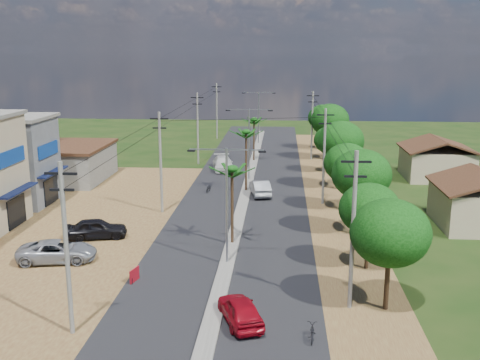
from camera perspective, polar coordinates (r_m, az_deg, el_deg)
The scene contains 38 objects.
ground at distance 38.40m, azimuth -1.31°, elevation -8.59°, with size 160.00×160.00×0.00m, color black.
road at distance 52.58m, azimuth 0.27°, elevation -2.54°, with size 12.00×110.00×0.04m, color black.
median at distance 55.45m, azimuth 0.48°, elevation -1.63°, with size 1.00×90.00×0.18m, color #605E56.
dirt_lot_west at distance 49.37m, azimuth -18.03°, elevation -4.25°, with size 18.00×46.00×0.04m, color brown.
dirt_shoulder_east at distance 52.70m, azimuth 9.53°, elevation -2.69°, with size 5.00×90.00×0.03m, color brown.
shophouse_grey at distance 56.59m, azimuth -22.62°, elevation 1.87°, with size 9.00×6.40×8.30m.
low_shed at distance 65.52m, azimuth -17.81°, elevation 1.71°, with size 10.40×10.40×3.95m.
house_east_far at distance 66.92m, azimuth 19.34°, elevation 2.20°, with size 7.60×7.50×4.60m.
tree_east_a at distance 31.64m, azimuth 15.01°, elevation -5.22°, with size 4.40×4.40×6.37m.
tree_east_b at distance 37.37m, azimuth 13.01°, elevation -2.89°, with size 4.00×4.00×5.83m.
tree_east_c at distance 43.96m, azimuth 12.24°, elevation 0.55°, with size 4.60×4.60×6.83m.
tree_east_d at distance 50.83m, azimuth 10.83°, elevation 1.69°, with size 4.20×4.20×6.13m.
tree_east_e at distance 58.55m, azimuth 10.19°, elevation 3.95°, with size 4.80×4.80×7.14m.
tree_east_f at distance 66.56m, azimuth 9.13°, elevation 4.03°, with size 3.80×3.80×5.52m.
tree_east_g at distance 74.32m, azimuth 9.13°, elevation 6.01°, with size 5.00×5.00×7.38m.
tree_east_h at distance 82.29m, azimuth 8.45°, elevation 6.29°, with size 4.40×4.40×6.52m.
palm_median_near at distance 40.60m, azimuth -0.81°, elevation 0.79°, with size 2.00×2.00×6.15m.
palm_median_mid at distance 56.24m, azimuth 0.63°, elevation 4.62°, with size 2.00×2.00×6.55m.
palm_median_far at distance 72.16m, azimuth 1.44°, elevation 5.98°, with size 2.00×2.00×5.85m.
streetlight_near at distance 36.91m, azimuth -1.35°, elevation -1.67°, with size 5.10×0.18×8.00m.
streetlight_mid at distance 61.34m, azimuth 0.92°, elevation 4.28°, with size 5.10×0.18×8.00m.
streetlight_far at distance 86.10m, azimuth 1.91°, elevation 6.82°, with size 5.10×0.18×8.00m.
utility_pole_w_a at distance 29.16m, azimuth -17.25°, elevation -6.38°, with size 1.60×0.24×9.00m.
utility_pole_w_b at distance 49.57m, azimuth -8.08°, elevation 2.00°, with size 1.60×0.24×9.00m.
utility_pole_w_c at distance 70.94m, azimuth -4.32°, elevation 5.42°, with size 1.60×0.24×9.00m.
utility_pole_w_d at distance 91.61m, azimuth -2.37°, elevation 7.17°, with size 1.60×0.24×9.00m.
utility_pole_e_a at distance 31.24m, azimuth 11.42°, elevation -4.74°, with size 1.60×0.24×9.00m.
utility_pole_e_b at distance 52.52m, azimuth 8.55°, elevation 2.60°, with size 1.60×0.24×9.00m.
utility_pole_e_c at distance 74.23m, azimuth 7.34°, elevation 5.69°, with size 1.60×0.24×9.00m.
car_red_near at distance 30.48m, azimuth 0.02°, elevation -13.12°, with size 1.70×4.23×1.44m, color maroon.
car_silver_mid at distance 55.83m, azimuth 2.06°, elevation -0.82°, with size 1.64×4.69×1.55m, color gray.
car_white_far at distance 67.61m, azimuth -1.73°, elevation 1.66°, with size 2.23×5.49×1.59m, color #BBBBB6.
car_parked_silver at distance 40.60m, azimuth -18.08°, elevation -6.94°, with size 2.42×5.26×1.46m, color gray.
car_parked_dark at distance 44.57m, azimuth -14.36°, elevation -4.84°, with size 1.84×4.56×1.55m, color black.
moto_rider_east at distance 29.22m, azimuth 7.31°, elevation -15.17°, with size 0.53×1.51×0.80m, color black.
moto_rider_west_a at distance 57.17m, azimuth -3.22°, elevation -0.87°, with size 0.55×1.57×0.82m, color black.
moto_rider_west_b at distance 73.07m, azimuth -2.00°, elevation 2.27°, with size 0.44×1.57×0.94m, color black.
roadside_sign at distance 36.14m, azimuth -10.67°, elevation -9.49°, with size 0.35×1.06×0.90m.
Camera 1 is at (3.52, -35.52, 14.18)m, focal length 42.00 mm.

